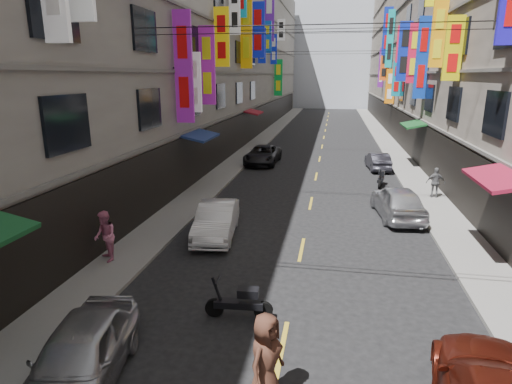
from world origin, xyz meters
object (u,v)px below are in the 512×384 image
at_px(car_left_mid, 216,220).
at_px(car_right_far, 378,161).
at_px(car_left_near, 80,356).
at_px(car_left_far, 263,155).
at_px(scooter_far_right, 381,179).
at_px(pedestrian_lfar, 105,236).
at_px(scooter_crossing, 240,303).
at_px(car_right_mid, 398,202).
at_px(pedestrian_rfar, 436,183).
at_px(pedestrian_crossing, 266,359).

relative_size(car_left_mid, car_right_far, 1.15).
distance_m(car_left_near, car_left_far, 23.35).
xyz_separation_m(scooter_far_right, car_left_mid, (-7.22, -9.47, 0.23)).
bearing_deg(pedestrian_lfar, scooter_crossing, 23.13).
bearing_deg(car_right_mid, pedestrian_lfar, 26.79).
distance_m(car_left_near, pedestrian_rfar, 18.77).
bearing_deg(car_right_far, scooter_crossing, 69.83).
relative_size(scooter_far_right, pedestrian_rfar, 1.15).
height_order(scooter_crossing, pedestrian_lfar, pedestrian_lfar).
height_order(car_left_near, car_left_mid, car_left_near).
bearing_deg(scooter_crossing, pedestrian_lfar, 60.02).
relative_size(scooter_crossing, scooter_far_right, 1.01).
xyz_separation_m(scooter_crossing, pedestrian_lfar, (-5.17, 2.48, 0.55)).
relative_size(scooter_far_right, car_left_mid, 0.44).
xyz_separation_m(car_left_mid, car_right_far, (7.44, 14.04, -0.09)).
relative_size(scooter_crossing, pedestrian_crossing, 0.95).
xyz_separation_m(car_right_far, pedestrian_rfar, (2.23, -6.97, 0.32)).
xyz_separation_m(car_left_near, pedestrian_crossing, (3.78, 0.24, 0.26)).
relative_size(pedestrian_lfar, pedestrian_rfar, 1.11).
bearing_deg(car_left_far, car_right_far, -2.40).
distance_m(car_right_mid, pedestrian_lfar, 12.42).
distance_m(scooter_far_right, car_left_near, 19.75).
bearing_deg(pedestrian_crossing, scooter_far_right, 11.87).
bearing_deg(car_right_mid, pedestrian_rfar, -131.03).
xyz_separation_m(car_right_mid, car_right_far, (0.07, 10.34, -0.16)).
xyz_separation_m(scooter_far_right, pedestrian_rfar, (2.45, -2.39, 0.46)).
height_order(car_right_far, pedestrian_crossing, pedestrian_crossing).
distance_m(car_left_far, pedestrian_crossing, 23.44).
bearing_deg(car_right_mid, scooter_far_right, -95.25).
height_order(car_left_mid, pedestrian_lfar, pedestrian_lfar).
xyz_separation_m(car_right_mid, pedestrian_rfar, (2.30, 3.37, 0.16)).
xyz_separation_m(car_left_near, car_left_far, (-0.10, 23.35, -0.03)).
height_order(car_left_near, car_right_mid, car_right_mid).
relative_size(car_right_mid, pedestrian_crossing, 2.30).
distance_m(scooter_crossing, car_left_near, 4.07).
distance_m(scooter_crossing, car_right_far, 20.38).
xyz_separation_m(car_left_mid, car_left_far, (-0.56, 14.63, -0.02)).
relative_size(car_left_far, pedestrian_rfar, 3.01).
xyz_separation_m(car_left_far, car_right_mid, (7.93, -10.92, 0.09)).
xyz_separation_m(scooter_far_right, car_right_mid, (0.15, -5.76, 0.30)).
relative_size(car_left_mid, pedestrian_lfar, 2.34).
bearing_deg(scooter_far_right, pedestrian_lfar, 61.42).
height_order(scooter_far_right, car_left_mid, car_left_mid).
xyz_separation_m(car_right_far, pedestrian_lfar, (-10.42, -17.21, 0.40)).
height_order(car_left_near, pedestrian_crossing, pedestrian_crossing).
xyz_separation_m(car_left_mid, pedestrian_rfar, (9.67, 7.07, 0.23)).
bearing_deg(car_right_far, scooter_far_right, 81.99).
height_order(scooter_far_right, pedestrian_lfar, pedestrian_lfar).
bearing_deg(pedestrian_crossing, car_left_mid, 45.49).
bearing_deg(car_left_near, scooter_crossing, 39.51).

